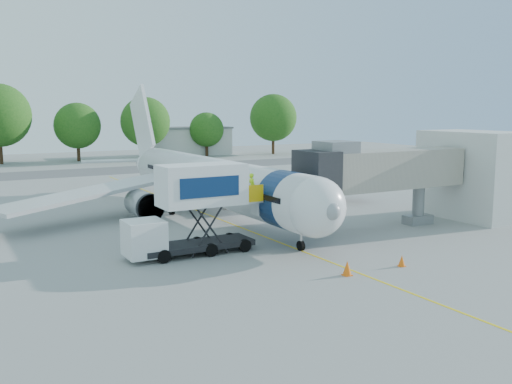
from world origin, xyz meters
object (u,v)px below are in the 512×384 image
catering_hiloader (192,210)px  ground_tug (461,266)px  aircraft (209,180)px  jet_bridge (374,171)px

catering_hiloader → ground_tug: size_ratio=2.01×
aircraft → catering_hiloader: 12.77m
jet_bridge → catering_hiloader: bearing=-180.0°
catering_hiloader → ground_tug: (9.91, -11.83, -1.95)m
aircraft → ground_tug: aircraft is taller
aircraft → jet_bridge: bearing=-54.3°
aircraft → jet_bridge: size_ratio=2.71×
jet_bridge → ground_tug: 13.09m
ground_tug → catering_hiloader: bearing=145.5°
aircraft → catering_hiloader: aircraft is taller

